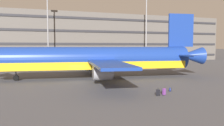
{
  "coord_description": "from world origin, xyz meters",
  "views": [
    {
      "loc": [
        -7.25,
        -35.93,
        5.56
      ],
      "look_at": [
        4.4,
        -3.96,
        3.0
      ],
      "focal_mm": 37.1,
      "sensor_mm": 36.0,
      "label": 1
    }
  ],
  "objects_px": {
    "suitcase_large": "(164,92)",
    "suitcase_laid_flat": "(158,92)",
    "airliner": "(96,60)",
    "backpack_upright": "(163,91)",
    "backpack_navy": "(170,90)"
  },
  "relations": [
    {
      "from": "suitcase_laid_flat",
      "to": "suitcase_large",
      "type": "height_order",
      "value": "suitcase_large"
    },
    {
      "from": "suitcase_large",
      "to": "airliner",
      "type": "bearing_deg",
      "value": 102.84
    },
    {
      "from": "airliner",
      "to": "backpack_navy",
      "type": "relative_size",
      "value": 69.21
    },
    {
      "from": "airliner",
      "to": "backpack_upright",
      "type": "xyz_separation_m",
      "value": [
        4.27,
        -13.79,
        -3.02
      ]
    },
    {
      "from": "suitcase_large",
      "to": "suitcase_laid_flat",
      "type": "bearing_deg",
      "value": 179.57
    },
    {
      "from": "airliner",
      "to": "backpack_upright",
      "type": "height_order",
      "value": "airliner"
    },
    {
      "from": "suitcase_large",
      "to": "backpack_upright",
      "type": "relative_size",
      "value": 2.02
    },
    {
      "from": "airliner",
      "to": "backpack_navy",
      "type": "height_order",
      "value": "airliner"
    },
    {
      "from": "backpack_upright",
      "to": "backpack_navy",
      "type": "height_order",
      "value": "backpack_navy"
    },
    {
      "from": "suitcase_laid_flat",
      "to": "suitcase_large",
      "type": "relative_size",
      "value": 0.93
    },
    {
      "from": "suitcase_laid_flat",
      "to": "backpack_navy",
      "type": "distance_m",
      "value": 2.93
    },
    {
      "from": "suitcase_laid_flat",
      "to": "suitcase_large",
      "type": "distance_m",
      "value": 0.76
    },
    {
      "from": "suitcase_laid_flat",
      "to": "suitcase_large",
      "type": "bearing_deg",
      "value": -0.43
    },
    {
      "from": "airliner",
      "to": "suitcase_large",
      "type": "bearing_deg",
      "value": -77.16
    },
    {
      "from": "backpack_navy",
      "to": "airliner",
      "type": "bearing_deg",
      "value": 110.84
    }
  ]
}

